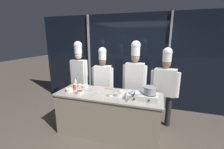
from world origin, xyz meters
TOP-DOWN VIEW (x-y plane):
  - ground_plane at (0.00, 0.00)m, footprint 24.00×24.00m
  - window_wall_back at (0.00, 1.63)m, footprint 5.60×0.09m
  - demo_counter at (0.00, 0.00)m, footprint 2.17×0.78m
  - portable_stove at (0.70, -0.06)m, footprint 0.57×0.33m
  - frying_pan at (0.57, -0.06)m, footprint 0.26×0.45m
  - stock_pot at (0.83, -0.06)m, footprint 0.25×0.23m
  - squeeze_bottle_chili at (-0.81, 0.02)m, footprint 0.07×0.07m
  - squeeze_bottle_oil at (-0.96, 0.33)m, footprint 0.06×0.06m
  - prep_bowl_ginger at (-0.85, -0.10)m, footprint 0.16×0.16m
  - prep_bowl_onion at (-0.65, 0.24)m, footprint 0.16×0.16m
  - prep_bowl_scallions at (0.07, -0.10)m, footprint 0.10×0.10m
  - prep_bowl_mushrooms at (0.22, -0.04)m, footprint 0.14×0.14m
  - prep_bowl_noodles at (-0.81, 0.29)m, footprint 0.11×0.11m
  - prep_bowl_chicken at (0.27, 0.14)m, footprint 0.15×0.15m
  - prep_bowl_chili_flakes at (-0.58, -0.14)m, footprint 0.16×0.16m
  - serving_spoon_slotted at (-0.31, -0.00)m, footprint 0.25×0.18m
  - serving_spoon_solid at (-0.05, 0.28)m, footprint 0.20×0.05m
  - chef_head at (-1.09, 0.75)m, footprint 0.54×0.25m
  - chef_sous at (-0.40, 0.72)m, footprint 0.55×0.28m
  - chef_line at (0.42, 0.74)m, footprint 0.57×0.23m
  - chef_pastry at (1.11, 0.70)m, footprint 0.62×0.30m

SIDE VIEW (x-z plane):
  - ground_plane at x=0.00m, z-range 0.00..0.00m
  - demo_counter at x=0.00m, z-range 0.00..0.91m
  - serving_spoon_solid at x=-0.05m, z-range 0.91..0.92m
  - serving_spoon_slotted at x=-0.31m, z-range 0.91..0.92m
  - prep_bowl_scallions at x=0.07m, z-range 0.91..0.95m
  - prep_bowl_chicken at x=0.27m, z-range 0.91..0.95m
  - prep_bowl_noodles at x=-0.81m, z-range 0.91..0.95m
  - prep_bowl_mushrooms at x=0.22m, z-range 0.91..0.96m
  - prep_bowl_onion at x=-0.65m, z-range 0.91..0.96m
  - prep_bowl_chili_flakes at x=-0.58m, z-range 0.91..0.97m
  - prep_bowl_ginger at x=-0.85m, z-range 0.91..0.97m
  - portable_stove at x=0.70m, z-range 0.91..1.02m
  - squeeze_bottle_chili at x=-0.81m, z-range 0.91..1.06m
  - squeeze_bottle_oil at x=-0.96m, z-range 0.90..1.07m
  - chef_pastry at x=1.11m, z-range 0.11..1.95m
  - chef_sous at x=-0.40m, z-range 0.13..1.94m
  - frying_pan at x=0.57m, z-range 1.02..1.08m
  - stock_pot at x=0.83m, z-range 1.03..1.17m
  - chef_line at x=0.42m, z-range 0.15..2.12m
  - chef_head at x=-1.09m, z-range 0.18..2.12m
  - window_wall_back at x=0.00m, z-range 0.00..2.70m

